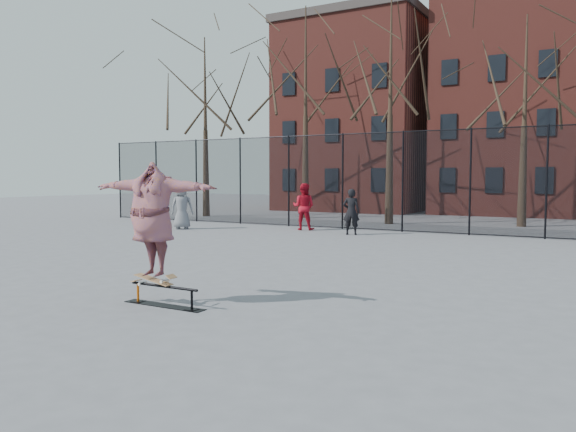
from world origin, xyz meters
The scene contains 10 objects.
ground centered at (0.00, 0.00, 0.00)m, with size 100.00×100.00×0.00m, color slate.
skate_rail centered at (-0.77, -1.44, 0.14)m, with size 1.63×0.25×0.36m.
skateboard centered at (-1.00, -1.44, 0.41)m, with size 0.80×0.19×0.10m, color #94623B, non-canonical shape.
skater centered at (-1.00, -1.44, 1.42)m, with size 2.38×0.65×1.94m, color #663585.
bystander_grey centered at (-9.79, 9.57, 0.93)m, with size 0.91×0.59×1.87m, color slate.
bystander_black centered at (-2.71, 10.96, 0.87)m, with size 0.63×0.42×1.74m, color black.
bystander_red centered at (-5.18, 11.76, 0.96)m, with size 0.93×0.73×1.92m, color #A70E1E.
fence centered at (-0.01, 13.00, 2.05)m, with size 34.03×0.07×4.00m.
tree_row centered at (-0.25, 17.15, 7.36)m, with size 33.66×7.46×10.67m.
rowhouses centered at (0.72, 26.00, 6.06)m, with size 29.00×7.00×13.00m.
Camera 1 is at (5.73, -8.53, 2.19)m, focal length 35.00 mm.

